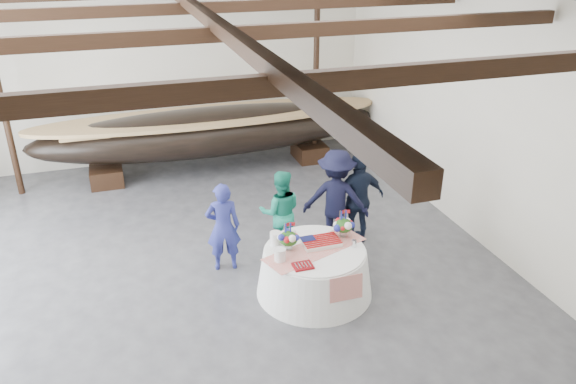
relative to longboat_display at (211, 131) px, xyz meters
name	(u,v)px	position (x,y,z in m)	size (l,w,h in m)	color
floor	(218,284)	(-0.86, -4.84, -1.00)	(10.00, 12.00, 0.01)	#3D3D42
wall_back	(164,71)	(-0.86, 1.16, 1.25)	(10.00, 0.02, 4.50)	silver
wall_right	(492,127)	(4.14, -4.84, 1.25)	(0.02, 12.00, 4.50)	silver
ceiling	(200,3)	(-0.86, -4.84, 3.50)	(10.00, 12.00, 0.01)	white
pavilion_structure	(193,31)	(-0.86, -4.02, 3.00)	(9.80, 11.76, 4.50)	black
longboat_display	(211,131)	(0.00, 0.00, 0.00)	(8.36, 1.67, 1.57)	black
banquet_table	(314,271)	(0.60, -5.54, -0.60)	(1.88, 1.88, 0.81)	white
tabletop_items	(312,237)	(0.60, -5.41, -0.05)	(1.82, 1.11, 0.40)	red
guest_woman_blue	(223,227)	(-0.64, -4.39, -0.19)	(0.59, 0.39, 1.61)	navy
guest_woman_teal	(280,212)	(0.46, -4.13, -0.21)	(0.77, 0.60, 1.59)	#1B8E72
guest_man_left	(336,199)	(1.50, -4.20, -0.06)	(1.21, 0.70, 1.88)	black
guest_man_right	(358,199)	(1.92, -4.26, -0.11)	(1.04, 0.43, 1.78)	black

